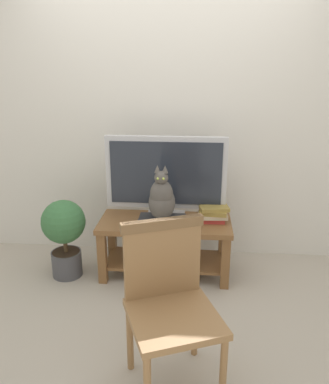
# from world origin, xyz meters

# --- Properties ---
(ground_plane) EXTENTS (12.00, 12.00, 0.00)m
(ground_plane) POSITION_xyz_m (0.00, 0.00, 0.00)
(ground_plane) COLOR #ADA393
(back_wall) EXTENTS (7.00, 0.12, 2.80)m
(back_wall) POSITION_xyz_m (0.00, 1.01, 1.40)
(back_wall) COLOR silver
(back_wall) RESTS_ON ground
(tv_stand) EXTENTS (1.11, 0.49, 0.49)m
(tv_stand) POSITION_xyz_m (0.01, 0.49, 0.34)
(tv_stand) COLOR brown
(tv_stand) RESTS_ON ground
(tv) EXTENTS (1.01, 0.20, 0.71)m
(tv) POSITION_xyz_m (0.01, 0.59, 0.87)
(tv) COLOR #B7B7BC
(tv) RESTS_ON tv_stand
(media_box) EXTENTS (0.38, 0.25, 0.07)m
(media_box) POSITION_xyz_m (-0.01, 0.39, 0.53)
(media_box) COLOR #2D2D30
(media_box) RESTS_ON tv_stand
(cat) EXTENTS (0.22, 0.36, 0.46)m
(cat) POSITION_xyz_m (-0.01, 0.37, 0.74)
(cat) COLOR #514C47
(cat) RESTS_ON media_box
(wooden_chair) EXTENTS (0.62, 0.62, 0.96)m
(wooden_chair) POSITION_xyz_m (0.13, -0.68, 0.55)
(wooden_chair) COLOR olive
(wooden_chair) RESTS_ON ground
(book_stack) EXTENTS (0.26, 0.19, 0.14)m
(book_stack) POSITION_xyz_m (0.41, 0.52, 0.57)
(book_stack) COLOR #B2332D
(book_stack) RESTS_ON tv_stand
(potted_plant) EXTENTS (0.37, 0.37, 0.69)m
(potted_plant) POSITION_xyz_m (-0.84, 0.39, 0.41)
(potted_plant) COLOR #47474C
(potted_plant) RESTS_ON ground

